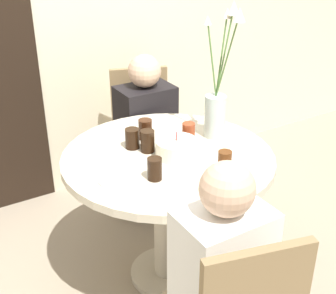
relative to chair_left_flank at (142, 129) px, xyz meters
The scene contains 15 objects.
ground_plane 0.99m from the chair_left_flank, 109.56° to the right, with size 16.00×16.00×0.00m, color gray.
wall_back 0.93m from the chair_left_flank, 125.45° to the left, with size 8.00×0.05×2.60m.
dining_table 0.85m from the chair_left_flank, 109.56° to the right, with size 1.04×1.04×0.76m.
chair_left_flank is the anchor object (origin of this frame).
birthday_cake 0.92m from the chair_left_flank, 107.11° to the right, with size 0.20×0.20×0.13m.
flower_vase 0.88m from the chair_left_flank, 86.59° to the right, with size 0.18×0.23×0.68m.
side_plate 1.11m from the chair_left_flank, 124.14° to the right, with size 0.17×0.17×0.01m.
drink_glass_0 0.72m from the chair_left_flank, 116.48° to the right, with size 0.07×0.07×0.11m.
drink_glass_1 0.81m from the chair_left_flank, 99.62° to the right, with size 0.07×0.07×0.11m.
drink_glass_2 0.86m from the chair_left_flank, 116.10° to the right, with size 0.07×0.07×0.11m.
drink_glass_3 1.12m from the chair_left_flank, 115.20° to the right, with size 0.07×0.07×0.10m.
drink_glass_4 0.82m from the chair_left_flank, 121.68° to the right, with size 0.07×0.07×0.10m.
drink_glass_5 1.14m from the chair_left_flank, 98.30° to the right, with size 0.06×0.06×0.11m.
person_woman 0.16m from the chair_left_flank, 109.56° to the right, with size 0.34×0.24×1.07m.
person_guest 1.54m from the chair_left_flank, 107.14° to the right, with size 0.34×0.24×1.07m.
Camera 1 is at (-1.05, -1.73, 1.82)m, focal length 50.00 mm.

